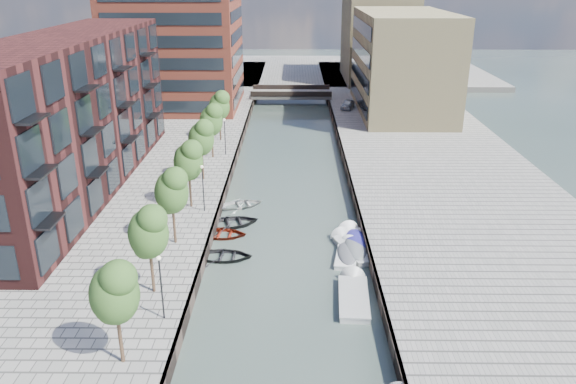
{
  "coord_description": "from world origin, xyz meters",
  "views": [
    {
      "loc": [
        0.45,
        -20.16,
        20.13
      ],
      "look_at": [
        0.0,
        22.15,
        3.5
      ],
      "focal_mm": 35.0,
      "sensor_mm": 36.0,
      "label": 1
    }
  ],
  "objects_px": {
    "sloop_1": "(224,259)",
    "motorboat_2": "(353,294)",
    "motorboat_1": "(347,253)",
    "tree_6": "(219,105)",
    "tree_4": "(201,137)",
    "motorboat_3": "(355,241)",
    "sloop_2": "(222,236)",
    "tree_5": "(211,119)",
    "car": "(348,104)",
    "motorboat_4": "(353,247)",
    "tree_2": "(171,189)",
    "tree_0": "(114,291)",
    "bridge": "(291,94)",
    "tree_3": "(188,160)",
    "tree_1": "(148,230)",
    "sloop_3": "(242,207)",
    "sloop_4": "(232,225)"
  },
  "relations": [
    {
      "from": "sloop_2",
      "to": "motorboat_4",
      "type": "relative_size",
      "value": 0.74
    },
    {
      "from": "tree_5",
      "to": "sloop_2",
      "type": "xyz_separation_m",
      "value": [
        3.1,
        -17.91,
        -5.31
      ]
    },
    {
      "from": "sloop_2",
      "to": "motorboat_1",
      "type": "relative_size",
      "value": 0.88
    },
    {
      "from": "sloop_2",
      "to": "tree_2",
      "type": "bearing_deg",
      "value": 137.39
    },
    {
      "from": "tree_0",
      "to": "tree_6",
      "type": "distance_m",
      "value": 42.0
    },
    {
      "from": "tree_5",
      "to": "tree_6",
      "type": "relative_size",
      "value": 1.0
    },
    {
      "from": "sloop_3",
      "to": "motorboat_3",
      "type": "bearing_deg",
      "value": -150.58
    },
    {
      "from": "tree_5",
      "to": "tree_6",
      "type": "height_order",
      "value": "same"
    },
    {
      "from": "tree_6",
      "to": "sloop_3",
      "type": "distance_m",
      "value": 19.85
    },
    {
      "from": "motorboat_3",
      "to": "motorboat_4",
      "type": "xyz_separation_m",
      "value": [
        -0.28,
        -1.04,
        -0.0
      ]
    },
    {
      "from": "tree_4",
      "to": "sloop_2",
      "type": "relative_size",
      "value": 1.45
    },
    {
      "from": "tree_4",
      "to": "motorboat_3",
      "type": "distance_m",
      "value": 19.09
    },
    {
      "from": "bridge",
      "to": "motorboat_4",
      "type": "relative_size",
      "value": 2.36
    },
    {
      "from": "bridge",
      "to": "tree_2",
      "type": "relative_size",
      "value": 2.18
    },
    {
      "from": "tree_2",
      "to": "motorboat_3",
      "type": "height_order",
      "value": "tree_2"
    },
    {
      "from": "bridge",
      "to": "motorboat_3",
      "type": "bearing_deg",
      "value": -84.16
    },
    {
      "from": "motorboat_1",
      "to": "tree_4",
      "type": "bearing_deg",
      "value": 132.7
    },
    {
      "from": "tree_5",
      "to": "tree_6",
      "type": "bearing_deg",
      "value": 90.0
    },
    {
      "from": "tree_2",
      "to": "car",
      "type": "xyz_separation_m",
      "value": [
        17.01,
        44.85,
        -3.64
      ]
    },
    {
      "from": "car",
      "to": "motorboat_4",
      "type": "bearing_deg",
      "value": -76.71
    },
    {
      "from": "bridge",
      "to": "tree_3",
      "type": "relative_size",
      "value": 2.18
    },
    {
      "from": "tree_2",
      "to": "motorboat_4",
      "type": "distance_m",
      "value": 14.5
    },
    {
      "from": "tree_6",
      "to": "tree_3",
      "type": "bearing_deg",
      "value": -90.0
    },
    {
      "from": "tree_4",
      "to": "sloop_1",
      "type": "bearing_deg",
      "value": -75.69
    },
    {
      "from": "motorboat_4",
      "to": "sloop_2",
      "type": "bearing_deg",
      "value": 167.77
    },
    {
      "from": "tree_6",
      "to": "car",
      "type": "bearing_deg",
      "value": 44.72
    },
    {
      "from": "tree_3",
      "to": "motorboat_4",
      "type": "bearing_deg",
      "value": -24.49
    },
    {
      "from": "tree_2",
      "to": "motorboat_1",
      "type": "height_order",
      "value": "tree_2"
    },
    {
      "from": "motorboat_1",
      "to": "tree_6",
      "type": "bearing_deg",
      "value": 114.87
    },
    {
      "from": "sloop_2",
      "to": "motorboat_2",
      "type": "height_order",
      "value": "motorboat_2"
    },
    {
      "from": "car",
      "to": "sloop_1",
      "type": "bearing_deg",
      "value": -88.42
    },
    {
      "from": "bridge",
      "to": "tree_1",
      "type": "height_order",
      "value": "tree_1"
    },
    {
      "from": "tree_1",
      "to": "sloop_1",
      "type": "xyz_separation_m",
      "value": [
        3.76,
        6.25,
        -5.31
      ]
    },
    {
      "from": "tree_2",
      "to": "tree_6",
      "type": "bearing_deg",
      "value": 90.0
    },
    {
      "from": "tree_0",
      "to": "sloop_2",
      "type": "distance_m",
      "value": 18.16
    },
    {
      "from": "tree_0",
      "to": "sloop_3",
      "type": "xyz_separation_m",
      "value": [
        4.17,
        23.33,
        -5.31
      ]
    },
    {
      "from": "tree_0",
      "to": "tree_2",
      "type": "xyz_separation_m",
      "value": [
        0.0,
        14.0,
        0.0
      ]
    },
    {
      "from": "sloop_2",
      "to": "tree_0",
      "type": "bearing_deg",
      "value": 172.18
    },
    {
      "from": "tree_3",
      "to": "motorboat_4",
      "type": "relative_size",
      "value": 1.08
    },
    {
      "from": "tree_4",
      "to": "sloop_1",
      "type": "height_order",
      "value": "tree_4"
    },
    {
      "from": "tree_6",
      "to": "motorboat_3",
      "type": "relative_size",
      "value": 1.08
    },
    {
      "from": "sloop_1",
      "to": "car",
      "type": "bearing_deg",
      "value": -14.9
    },
    {
      "from": "sloop_2",
      "to": "motorboat_4",
      "type": "height_order",
      "value": "motorboat_4"
    },
    {
      "from": "tree_1",
      "to": "car",
      "type": "bearing_deg",
      "value": 71.84
    },
    {
      "from": "tree_1",
      "to": "tree_4",
      "type": "bearing_deg",
      "value": 90.0
    },
    {
      "from": "sloop_4",
      "to": "motorboat_3",
      "type": "height_order",
      "value": "motorboat_3"
    },
    {
      "from": "sloop_1",
      "to": "motorboat_2",
      "type": "height_order",
      "value": "motorboat_2"
    },
    {
      "from": "motorboat_1",
      "to": "car",
      "type": "height_order",
      "value": "car"
    },
    {
      "from": "tree_5",
      "to": "sloop_3",
      "type": "xyz_separation_m",
      "value": [
        4.17,
        -11.67,
        -5.31
      ]
    },
    {
      "from": "bridge",
      "to": "motorboat_3",
      "type": "xyz_separation_m",
      "value": [
        5.33,
        -52.13,
        -1.17
      ]
    }
  ]
}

